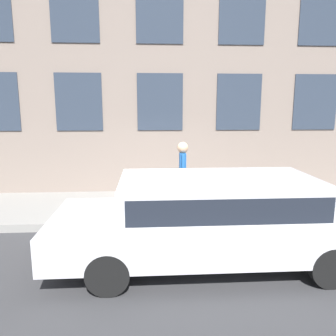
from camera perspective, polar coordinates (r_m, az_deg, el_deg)
ground_plane at (r=7.42m, az=-0.43°, el=-10.61°), size 80.00×80.00×0.00m
sidewalk at (r=8.70m, az=-0.95°, el=-6.78°), size 2.77×60.00×0.18m
building_facade at (r=9.89m, az=-1.46°, el=16.74°), size 0.33×40.00×7.49m
fire_hydrant at (r=7.61m, az=-2.70°, el=-5.64°), size 0.29×0.41×0.74m
person at (r=8.00m, az=2.55°, el=-0.22°), size 0.41×0.27×1.67m
parked_truck_silver_near at (r=5.74m, az=7.92°, el=-7.87°), size 2.09×5.34×1.50m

